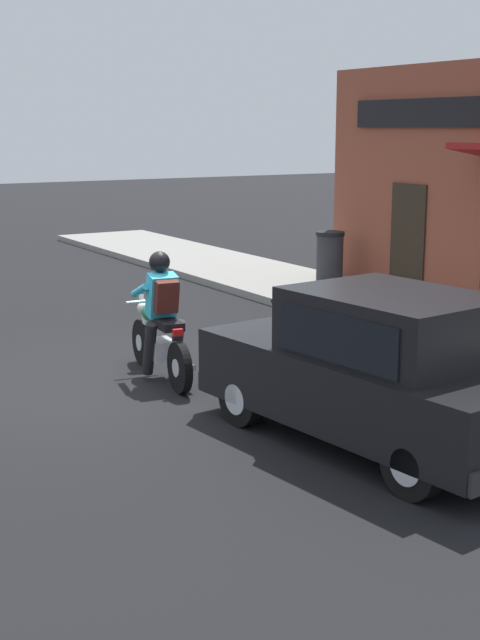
% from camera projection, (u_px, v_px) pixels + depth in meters
% --- Properties ---
extents(ground_plane, '(80.00, 80.00, 0.00)m').
position_uv_depth(ground_plane, '(129.00, 380.00, 11.16)').
color(ground_plane, black).
extents(sidewalk_curb, '(2.60, 22.00, 0.14)m').
position_uv_depth(sidewalk_curb, '(331.00, 296.00, 16.38)').
color(sidewalk_curb, gray).
rests_on(sidewalk_curb, ground).
extents(motorcycle_with_rider, '(0.62, 2.02, 1.62)m').
position_uv_depth(motorcycle_with_rider, '(160.00, 326.00, 11.10)').
color(motorcycle_with_rider, black).
rests_on(motorcycle_with_rider, ground).
extents(car_hatchback, '(2.01, 3.93, 1.57)m').
position_uv_depth(car_hatchback, '(377.00, 370.00, 8.76)').
color(car_hatchback, black).
rests_on(car_hatchback, ground).
extents(traffic_cone, '(0.36, 0.36, 0.60)m').
position_uv_depth(traffic_cone, '(360.00, 297.00, 14.34)').
color(traffic_cone, black).
rests_on(traffic_cone, sidewalk_curb).
extents(trash_bin, '(0.56, 0.56, 0.98)m').
position_uv_depth(trash_bin, '(330.00, 256.00, 17.38)').
color(trash_bin, '#2D2D33').
rests_on(trash_bin, sidewalk_curb).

